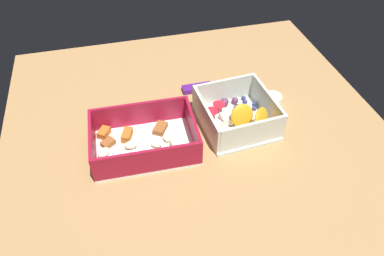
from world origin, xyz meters
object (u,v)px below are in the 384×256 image
at_px(pasta_container, 144,141).
at_px(paper_cup_liner, 273,99).
at_px(fruit_bowl, 236,116).
at_px(candy_bar, 197,88).

height_order(pasta_container, paper_cup_liner, pasta_container).
height_order(fruit_bowl, candy_bar, fruit_bowl).
distance_m(pasta_container, candy_bar, 0.22).
relative_size(pasta_container, paper_cup_liner, 5.39).
distance_m(fruit_bowl, paper_cup_liner, 0.12).
bearing_deg(fruit_bowl, candy_bar, 110.66).
bearing_deg(pasta_container, candy_bar, 47.75).
bearing_deg(fruit_bowl, paper_cup_liner, 23.51).
bearing_deg(paper_cup_liner, pasta_container, -167.35).
bearing_deg(pasta_container, paper_cup_liner, 14.43).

